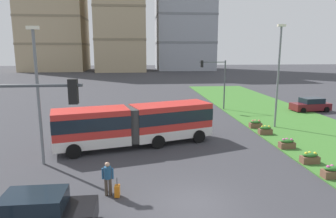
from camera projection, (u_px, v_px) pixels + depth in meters
ground_plane at (194, 204)px, 14.18m from camera, size 260.00×260.00×0.00m
grass_median at (321, 136)px, 25.21m from camera, size 10.00×70.00×0.08m
articulated_bus at (136, 124)px, 22.58m from camera, size 11.98×5.67×3.00m
car_maroon_sedan at (311, 105)px, 35.44m from camera, size 4.55×2.34×1.58m
car_black_sedan at (38, 213)px, 11.96m from camera, size 4.41×2.03×1.58m
pedestrian_crossing at (108, 176)px, 14.85m from camera, size 0.58×0.36×1.74m
rolling_suitcase at (117, 191)px, 14.83m from camera, size 0.27×0.38×0.97m
flower_planter_0 at (332, 172)px, 16.88m from camera, size 1.10×0.56×0.74m
flower_planter_1 at (310, 158)px, 19.06m from camera, size 1.10×0.56×0.74m
flower_planter_2 at (287, 144)px, 21.94m from camera, size 1.10×0.56×0.74m
flower_planter_3 at (265, 130)px, 25.63m from camera, size 1.10×0.56×0.74m
flower_planter_4 at (256, 124)px, 27.72m from camera, size 1.10×0.56×0.74m
traffic_light_near_left at (16, 141)px, 9.79m from camera, size 3.30×0.28×6.18m
traffic_light_far_right at (217, 76)px, 35.57m from camera, size 3.15×0.28×5.88m
streetlight_left at (38, 91)px, 18.28m from camera, size 0.70×0.28×8.45m
streetlight_median at (278, 73)px, 27.15m from camera, size 0.70×0.28×9.26m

